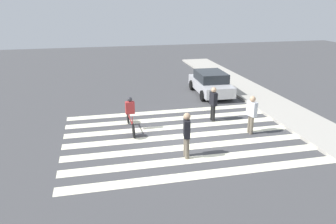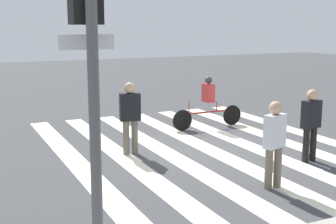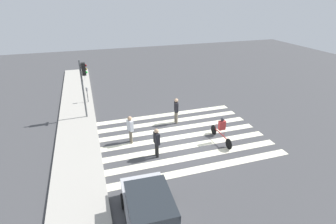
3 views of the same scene
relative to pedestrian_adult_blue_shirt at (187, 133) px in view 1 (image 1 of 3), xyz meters
The scene contains 8 objects.
ground_plane 2.25m from the pedestrian_adult_blue_shirt, behind, with size 60.00×60.00×0.00m, color #444447.
sidewalk_curb 6.90m from the pedestrian_adult_blue_shirt, 106.88° to the left, with size 36.00×2.50×0.14m.
crosswalk_stripes 2.24m from the pedestrian_adult_blue_shirt, behind, with size 7.32×10.00×0.01m.
pedestrian_adult_blue_shirt is the anchor object (origin of this frame).
pedestrian_adult_tall_backpack 3.84m from the pedestrian_adult_blue_shirt, 115.75° to the left, with size 0.52×0.36×1.73m.
pedestrian_adult_yellow_jacket 4.28m from the pedestrian_adult_blue_shirt, 146.37° to the left, with size 0.49×0.26×1.71m.
cyclist_mid_street 3.65m from the pedestrian_adult_blue_shirt, 151.52° to the right, with size 2.43×0.41×1.60m.
car_parked_silver_sedan 8.99m from the pedestrian_adult_blue_shirt, 154.41° to the left, with size 4.24×2.08×1.45m.
Camera 1 is at (12.80, -3.46, 5.70)m, focal length 35.00 mm.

